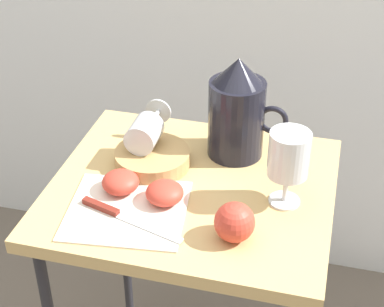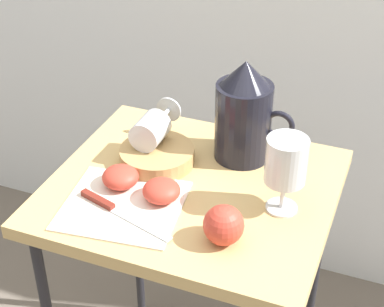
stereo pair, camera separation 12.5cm
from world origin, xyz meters
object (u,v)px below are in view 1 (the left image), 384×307
Objects in this scene: table at (192,211)px; wine_glass_tipped_near at (145,132)px; knife at (116,214)px; wine_glass_upright at (289,158)px; pitcher at (237,117)px; apple_whole at (235,222)px; basket_tray at (152,158)px; apple_half_left at (120,182)px; apple_half_right at (165,193)px.

table is 0.20m from wine_glass_tipped_near.
wine_glass_tipped_near is 0.64× the size of knife.
knife reaches higher than table.
table is 4.44× the size of wine_glass_upright.
apple_whole is (0.05, -0.29, -0.06)m from pitcher.
basket_tray reaches higher than table.
wine_glass_tipped_near is at bearing -158.70° from pitcher.
wine_glass_tipped_near is (-0.02, 0.02, 0.05)m from basket_tray.
wine_glass_upright reaches higher than apple_half_left.
apple_half_right is at bearing -58.99° from wine_glass_tipped_near.
apple_half_right is at bearing 40.53° from knife.
wine_glass_tipped_near is 0.22m from knife.
wine_glass_upright is at bearing 15.31° from apple_half_right.
wine_glass_upright is 0.35m from apple_half_left.
apple_whole reaches higher than table.
pitcher is 3.03× the size of apple_half_right.
wine_glass_upright reaches higher than wine_glass_tipped_near.
table is at bearing 23.55° from apple_half_left.
table is at bearing -26.62° from basket_tray.
apple_half_left is 0.10m from apple_half_right.
basket_tray is 0.73× the size of knife.
table is 0.12m from apple_half_right.
wine_glass_upright is 0.35m from knife.
knife is (0.01, -0.21, -0.06)m from wine_glass_tipped_near.
wine_glass_upright is (0.20, -0.01, 0.18)m from table.
wine_glass_upright is 2.11× the size of apple_half_left.
wine_glass_upright reaches higher than basket_tray.
pitcher is 0.35m from knife.
apple_half_left is at bearing -134.23° from pitcher.
apple_whole reaches higher than apple_half_left.
table is 0.20m from knife.
wine_glass_tipped_near is 0.17m from apple_half_right.
wine_glass_upright reaches higher than knife.
apple_whole reaches higher than knife.
apple_half_left is 0.08m from knife.
basket_tray is 2.15× the size of apple_half_right.
apple_half_left is at bearing -106.59° from basket_tray.
apple_half_left is 1.00× the size of apple_whole.
table is at bearing -30.18° from wine_glass_tipped_near.
wine_glass_tipped_near is 1.88× the size of apple_whole.
basket_tray is 0.12m from apple_half_left.
basket_tray is 0.14m from apple_half_right.
wine_glass_tipped_near is 1.88× the size of apple_half_left.
apple_half_left is 0.34× the size of knife.
apple_half_right reaches higher than knife.
knife is (-0.24, 0.00, -0.03)m from apple_whole.
pitcher reaches higher than table.
knife is at bearing -94.09° from basket_tray.
wine_glass_tipped_near is at bearing 121.01° from apple_half_right.
pitcher reaches higher than apple_half_right.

